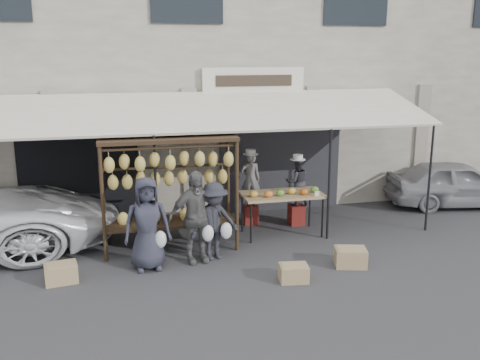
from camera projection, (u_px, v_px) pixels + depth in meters
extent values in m
plane|color=#2D2D30|center=(221.00, 271.00, 9.49)|extent=(90.00, 90.00, 0.00)
cube|color=#BCB5A3|center=(173.00, 63.00, 14.82)|extent=(24.00, 6.00, 7.00)
cube|color=#232328|center=(280.00, 159.00, 12.97)|extent=(3.00, 0.10, 2.50)
cube|color=black|center=(79.00, 169.00, 11.90)|extent=(2.60, 0.10, 2.50)
cube|color=silver|center=(254.00, 80.00, 12.31)|extent=(2.40, 0.10, 0.60)
cube|color=silver|center=(197.00, 111.00, 11.06)|extent=(10.00, 2.34, 0.63)
cylinder|color=black|center=(156.00, 196.00, 10.08)|extent=(0.05, 0.05, 2.30)
cylinder|color=black|center=(329.00, 185.00, 10.88)|extent=(0.05, 0.05, 2.30)
cylinder|color=black|center=(429.00, 179.00, 11.40)|extent=(0.05, 0.05, 2.30)
cylinder|color=black|center=(103.00, 204.00, 9.68)|extent=(0.07, 0.07, 2.20)
cylinder|color=black|center=(237.00, 196.00, 10.25)|extent=(0.07, 0.07, 2.20)
cylinder|color=black|center=(103.00, 193.00, 10.43)|extent=(0.07, 0.07, 2.20)
cylinder|color=black|center=(228.00, 186.00, 11.00)|extent=(0.07, 0.07, 2.20)
cube|color=black|center=(168.00, 138.00, 10.08)|extent=(2.60, 0.90, 0.07)
cylinder|color=black|center=(170.00, 148.00, 9.78)|extent=(2.50, 0.05, 0.05)
cylinder|color=black|center=(166.00, 142.00, 10.44)|extent=(2.50, 0.05, 0.05)
cylinder|color=black|center=(169.00, 167.00, 10.21)|extent=(2.50, 0.05, 0.05)
cube|color=black|center=(170.00, 222.00, 10.47)|extent=(2.50, 0.80, 0.05)
ellipsoid|color=#E8CB63|center=(109.00, 165.00, 9.59)|extent=(0.20, 0.18, 0.30)
ellipsoid|color=#E8CB63|center=(124.00, 162.00, 9.79)|extent=(0.20, 0.18, 0.30)
ellipsoid|color=#E8CB63|center=(140.00, 164.00, 9.72)|extent=(0.20, 0.18, 0.30)
ellipsoid|color=#E8CB63|center=(155.00, 159.00, 9.91)|extent=(0.20, 0.18, 0.30)
ellipsoid|color=#E8CB63|center=(170.00, 163.00, 9.85)|extent=(0.20, 0.18, 0.30)
ellipsoid|color=#E8CB63|center=(184.00, 158.00, 10.04)|extent=(0.20, 0.18, 0.30)
ellipsoid|color=#E8CB63|center=(200.00, 159.00, 9.96)|extent=(0.20, 0.18, 0.30)
ellipsoid|color=#E8CB63|center=(213.00, 159.00, 10.18)|extent=(0.20, 0.18, 0.30)
ellipsoid|color=#E8CB63|center=(229.00, 159.00, 10.09)|extent=(0.20, 0.18, 0.30)
ellipsoid|color=#E8CB63|center=(113.00, 182.00, 10.03)|extent=(0.20, 0.18, 0.30)
ellipsoid|color=#E8CB63|center=(127.00, 182.00, 10.09)|extent=(0.20, 0.18, 0.30)
ellipsoid|color=#E8CB63|center=(141.00, 179.00, 10.14)|extent=(0.20, 0.18, 0.30)
ellipsoid|color=#E8CB63|center=(155.00, 179.00, 10.20)|extent=(0.20, 0.18, 0.30)
ellipsoid|color=#E8CB63|center=(169.00, 179.00, 10.26)|extent=(0.20, 0.18, 0.30)
ellipsoid|color=#E8CB63|center=(182.00, 177.00, 10.32)|extent=(0.20, 0.18, 0.30)
ellipsoid|color=#E8CB63|center=(196.00, 179.00, 10.39)|extent=(0.20, 0.18, 0.30)
ellipsoid|color=#E8CB63|center=(209.00, 177.00, 10.45)|extent=(0.20, 0.18, 0.30)
ellipsoid|color=#E8CB63|center=(222.00, 177.00, 10.51)|extent=(0.20, 0.18, 0.30)
cube|color=#9F8661|center=(282.00, 195.00, 11.21)|extent=(1.70, 0.90, 0.05)
cylinder|color=black|center=(251.00, 223.00, 10.79)|extent=(0.04, 0.04, 0.85)
cylinder|color=black|center=(322.00, 218.00, 11.14)|extent=(0.04, 0.04, 0.85)
cylinder|color=black|center=(242.00, 213.00, 11.49)|extent=(0.04, 0.04, 0.85)
cylinder|color=black|center=(310.00, 208.00, 11.84)|extent=(0.04, 0.04, 0.85)
ellipsoid|color=gold|center=(254.00, 194.00, 10.89)|extent=(0.18, 0.14, 0.14)
ellipsoid|color=orange|center=(269.00, 194.00, 10.88)|extent=(0.18, 0.14, 0.14)
ellipsoid|color=#598C33|center=(280.00, 193.00, 10.97)|extent=(0.18, 0.14, 0.14)
ellipsoid|color=gold|center=(292.00, 191.00, 11.12)|extent=(0.18, 0.14, 0.14)
ellipsoid|color=#B25919|center=(304.00, 192.00, 11.06)|extent=(0.18, 0.14, 0.14)
ellipsoid|color=#598C33|center=(315.00, 190.00, 11.25)|extent=(0.18, 0.14, 0.14)
imported|color=slate|center=(250.00, 179.00, 11.88)|extent=(0.48, 0.35, 1.20)
imported|color=#33323A|center=(297.00, 182.00, 11.84)|extent=(0.53, 0.42, 1.07)
imported|color=#2D2E3B|center=(147.00, 224.00, 9.41)|extent=(0.85, 0.58, 1.69)
imported|color=#5B5A58|center=(195.00, 217.00, 9.73)|extent=(1.06, 0.58, 1.72)
imported|color=#26272D|center=(214.00, 221.00, 9.89)|extent=(1.06, 0.77, 1.47)
cube|color=maroon|center=(250.00, 214.00, 12.07)|extent=(0.36, 0.36, 0.44)
cube|color=maroon|center=(296.00, 215.00, 12.02)|extent=(0.40, 0.40, 0.45)
cube|color=tan|center=(294.00, 273.00, 9.05)|extent=(0.52, 0.42, 0.29)
cube|color=tan|center=(350.00, 257.00, 9.69)|extent=(0.65, 0.55, 0.33)
cube|color=tan|center=(61.00, 273.00, 9.01)|extent=(0.58, 0.48, 0.32)
imported|color=#939398|center=(457.00, 183.00, 13.39)|extent=(3.62, 1.99, 1.17)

